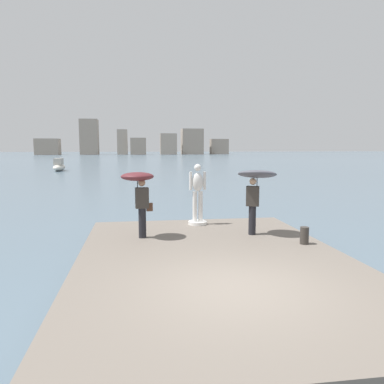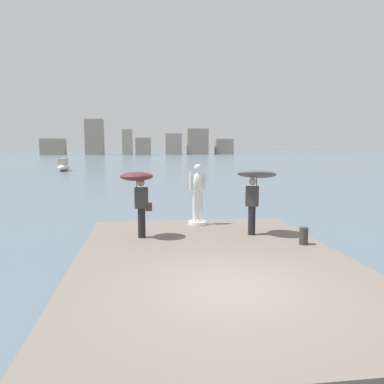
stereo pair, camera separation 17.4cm
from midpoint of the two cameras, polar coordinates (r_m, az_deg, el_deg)
name	(u,v)px [view 1 (the left image)]	position (r m, az deg, el deg)	size (l,w,h in m)	color
ground_plane	(152,172)	(46.88, -6.22, 3.03)	(400.00, 400.00, 0.00)	slate
pier	(215,267)	(9.27, 2.97, -11.14)	(6.59, 9.78, 0.40)	#70665B
statue_white_figure	(198,197)	(12.95, 0.47, -0.83)	(0.65, 0.65, 2.08)	white
onlooker_left	(139,186)	(11.09, -8.44, 0.85)	(1.04, 1.05, 1.94)	black
onlooker_right	(256,183)	(11.52, 9.17, 1.42)	(1.51, 1.52, 2.04)	black
mooring_bollard	(304,235)	(10.87, 16.13, -6.31)	(0.24, 0.24, 0.47)	#38332D
boat_mid	(59,166)	(51.53, -19.47, 3.69)	(1.30, 4.32, 1.62)	silver
distant_skyline	(137,142)	(156.79, -8.29, 7.42)	(77.66, 10.00, 13.97)	gray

